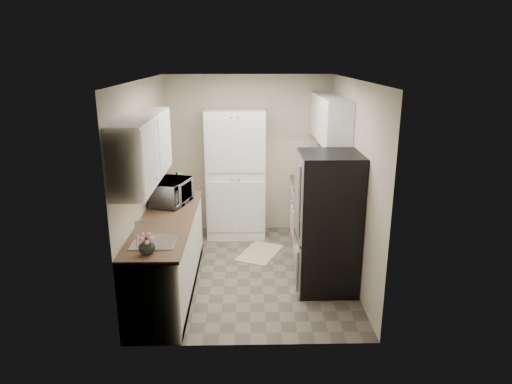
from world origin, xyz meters
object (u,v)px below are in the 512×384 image
at_px(refrigerator, 328,223).
at_px(microwave, 171,192).
at_px(pantry_cabinet, 236,175).
at_px(toaster_oven, 315,172).
at_px(electric_range, 319,227).
at_px(wine_bottle, 177,185).

xyz_separation_m(refrigerator, microwave, (-1.95, 0.55, 0.23)).
xyz_separation_m(pantry_cabinet, toaster_oven, (1.24, 0.01, 0.03)).
relative_size(electric_range, toaster_oven, 3.11).
bearing_deg(wine_bottle, toaster_oven, 21.18).
distance_m(microwave, toaster_oven, 2.36).
bearing_deg(refrigerator, wine_bottle, 153.88).
distance_m(refrigerator, microwave, 2.04).
bearing_deg(toaster_oven, wine_bottle, -155.03).
relative_size(electric_range, microwave, 1.97).
bearing_deg(pantry_cabinet, toaster_oven, 0.40).
relative_size(pantry_cabinet, refrigerator, 1.18).
height_order(pantry_cabinet, toaster_oven, pantry_cabinet).
bearing_deg(toaster_oven, pantry_cabinet, -175.81).
distance_m(pantry_cabinet, microwave, 1.43).
distance_m(electric_range, refrigerator, 0.88).
distance_m(pantry_cabinet, electric_range, 1.58).
xyz_separation_m(pantry_cabinet, wine_bottle, (-0.79, -0.78, 0.07)).
bearing_deg(electric_range, refrigerator, -92.48).
relative_size(electric_range, refrigerator, 0.66).
height_order(refrigerator, microwave, refrigerator).
bearing_deg(electric_range, microwave, -172.82).
distance_m(pantry_cabinet, refrigerator, 2.07).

